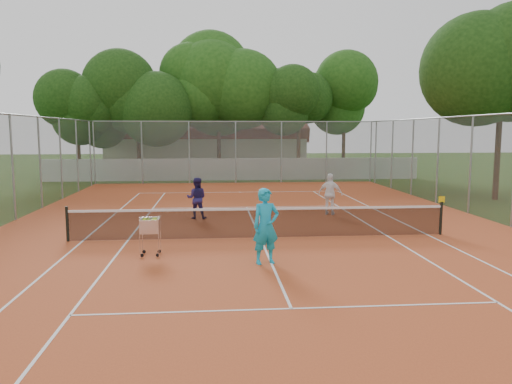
{
  "coord_description": "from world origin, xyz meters",
  "views": [
    {
      "loc": [
        -1.46,
        -15.47,
        3.39
      ],
      "look_at": [
        0.0,
        1.5,
        1.3
      ],
      "focal_mm": 35.0,
      "sensor_mm": 36.0,
      "label": 1
    }
  ],
  "objects": [
    {
      "name": "clubhouse",
      "position": [
        -2.0,
        29.0,
        2.2
      ],
      "size": [
        16.4,
        9.0,
        4.4
      ],
      "primitive_type": "cube",
      "color": "beige",
      "rests_on": "ground"
    },
    {
      "name": "player_far_left",
      "position": [
        -2.11,
        3.67,
        0.82
      ],
      "size": [
        0.83,
        0.68,
        1.59
      ],
      "primitive_type": "imported",
      "rotation": [
        0.0,
        0.0,
        3.04
      ],
      "color": "navy",
      "rests_on": "court_pad"
    },
    {
      "name": "ball_hopper",
      "position": [
        -3.18,
        -2.01,
        0.58
      ],
      "size": [
        0.54,
        0.54,
        1.12
      ],
      "primitive_type": "cube",
      "rotation": [
        0.0,
        0.0,
        0.0
      ],
      "color": "silver",
      "rests_on": "court_pad"
    },
    {
      "name": "perimeter_fence",
      "position": [
        0.0,
        0.0,
        2.0
      ],
      "size": [
        18.0,
        34.0,
        4.0
      ],
      "primitive_type": "cube",
      "color": "slate",
      "rests_on": "ground"
    },
    {
      "name": "boundary_wall",
      "position": [
        0.0,
        19.0,
        0.75
      ],
      "size": [
        26.0,
        0.3,
        1.5
      ],
      "primitive_type": "cube",
      "color": "silver",
      "rests_on": "ground"
    },
    {
      "name": "tennis_net",
      "position": [
        0.0,
        0.0,
        0.51
      ],
      "size": [
        11.88,
        0.1,
        0.98
      ],
      "primitive_type": "cube",
      "color": "black",
      "rests_on": "court_pad"
    },
    {
      "name": "court_lines",
      "position": [
        0.0,
        0.0,
        0.02
      ],
      "size": [
        10.98,
        23.78,
        0.01
      ],
      "primitive_type": "cube",
      "color": "white",
      "rests_on": "court_pad"
    },
    {
      "name": "player_near",
      "position": [
        -0.14,
        -3.08,
        0.99
      ],
      "size": [
        0.81,
        0.64,
        1.94
      ],
      "primitive_type": "imported",
      "rotation": [
        0.0,
        0.0,
        0.28
      ],
      "color": "#18A8D1",
      "rests_on": "court_pad"
    },
    {
      "name": "ground",
      "position": [
        0.0,
        0.0,
        0.0
      ],
      "size": [
        120.0,
        120.0,
        0.0
      ],
      "primitive_type": "plane",
      "color": "#203D10",
      "rests_on": "ground"
    },
    {
      "name": "player_far_right",
      "position": [
        3.24,
        4.15,
        0.86
      ],
      "size": [
        1.06,
        0.75,
        1.67
      ],
      "primitive_type": "imported",
      "rotation": [
        0.0,
        0.0,
        2.76
      ],
      "color": "white",
      "rests_on": "court_pad"
    },
    {
      "name": "court_pad",
      "position": [
        0.0,
        0.0,
        0.01
      ],
      "size": [
        18.0,
        34.0,
        0.02
      ],
      "primitive_type": "cube",
      "color": "#B64B23",
      "rests_on": "ground"
    },
    {
      "name": "tropical_trees",
      "position": [
        0.0,
        22.0,
        5.0
      ],
      "size": [
        29.0,
        19.0,
        10.0
      ],
      "primitive_type": "cube",
      "color": "black",
      "rests_on": "ground"
    }
  ]
}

